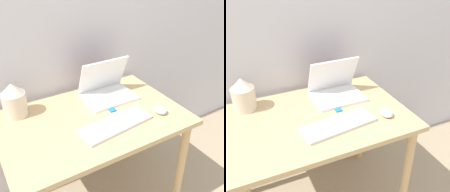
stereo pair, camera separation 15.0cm
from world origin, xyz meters
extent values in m
cube|color=silver|center=(0.00, 0.76, 1.25)|extent=(6.00, 0.05, 2.50)
cube|color=tan|center=(0.00, 0.35, 0.72)|extent=(1.04, 0.69, 0.03)
cylinder|color=tan|center=(0.46, 0.06, 0.35)|extent=(0.05, 0.05, 0.71)
cylinder|color=tan|center=(-0.46, 0.64, 0.35)|extent=(0.05, 0.05, 0.71)
cylinder|color=tan|center=(0.46, 0.64, 0.35)|extent=(0.05, 0.05, 0.71)
cube|color=white|center=(0.19, 0.48, 0.75)|extent=(0.32, 0.25, 0.02)
cube|color=silver|center=(0.19, 0.47, 0.76)|extent=(0.26, 0.14, 0.00)
cube|color=white|center=(0.19, 0.56, 0.87)|extent=(0.32, 0.11, 0.23)
cube|color=black|center=(0.19, 0.57, 0.87)|extent=(0.28, 0.09, 0.20)
cube|color=silver|center=(0.07, 0.21, 0.75)|extent=(0.43, 0.20, 0.02)
cube|color=#B2B2B2|center=(0.07, 0.21, 0.76)|extent=(0.39, 0.16, 0.00)
ellipsoid|color=silver|center=(0.36, 0.18, 0.76)|extent=(0.07, 0.09, 0.04)
cylinder|color=beige|center=(-0.36, 0.59, 0.81)|extent=(0.13, 0.13, 0.14)
cone|color=beige|center=(-0.36, 0.59, 0.91)|extent=(0.13, 0.13, 0.06)
cube|color=#1E7FB7|center=(0.13, 0.36, 0.74)|extent=(0.04, 0.07, 0.01)
camera|label=1|loc=(-0.54, -0.76, 1.58)|focal=42.00mm
camera|label=2|loc=(-0.41, -0.83, 1.58)|focal=42.00mm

